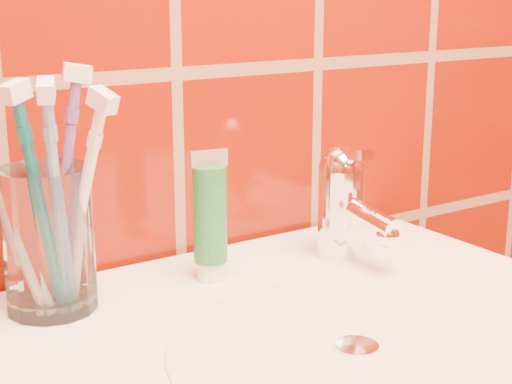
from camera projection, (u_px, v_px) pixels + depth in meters
glass_tumbler at (48, 240)px, 0.68m from camera, size 0.10×0.10×0.13m
toothpaste_tube at (210, 220)px, 0.75m from camera, size 0.04×0.03×0.13m
faucet at (344, 199)px, 0.82m from camera, size 0.05×0.11×0.12m
toothbrush_0 at (56, 204)px, 0.65m from camera, size 0.09×0.13×0.23m
toothbrush_1 at (6, 202)px, 0.66m from camera, size 0.14×0.12×0.22m
toothbrush_2 at (40, 205)px, 0.65m from camera, size 0.10×0.09×0.22m
toothbrush_3 at (64, 189)px, 0.69m from camera, size 0.08×0.07×0.22m
toothbrush_4 at (81, 206)px, 0.66m from camera, size 0.09×0.16×0.22m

